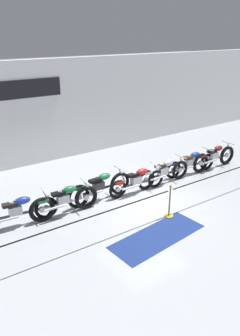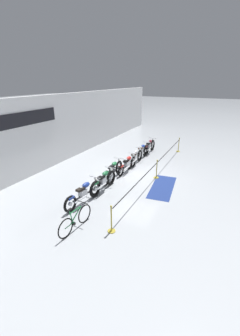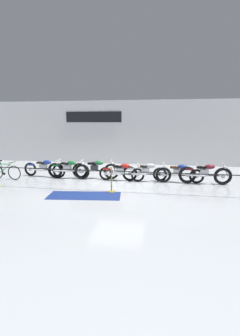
{
  "view_description": "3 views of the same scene",
  "coord_description": "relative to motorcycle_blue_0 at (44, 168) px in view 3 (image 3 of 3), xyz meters",
  "views": [
    {
      "loc": [
        -6.05,
        -7.62,
        5.23
      ],
      "look_at": [
        -0.24,
        1.11,
        0.79
      ],
      "focal_mm": 35.0,
      "sensor_mm": 36.0,
      "label": 1
    },
    {
      "loc": [
        -10.98,
        -4.44,
        5.0
      ],
      "look_at": [
        -1.03,
        0.44,
        0.62
      ],
      "focal_mm": 24.0,
      "sensor_mm": 36.0,
      "label": 2
    },
    {
      "loc": [
        1.67,
        -9.96,
        2.83
      ],
      "look_at": [
        -0.1,
        1.24,
        0.48
      ],
      "focal_mm": 24.0,
      "sensor_mm": 36.0,
      "label": 3
    }
  ],
  "objects": [
    {
      "name": "ground_plane",
      "position": [
        4.0,
        -0.71,
        -0.47
      ],
      "size": [
        120.0,
        120.0,
        0.0
      ],
      "primitive_type": "plane",
      "color": "#B2B7BC"
    },
    {
      "name": "back_wall",
      "position": [
        3.99,
        4.41,
        1.64
      ],
      "size": [
        28.0,
        0.29,
        4.2
      ],
      "color": "white",
      "rests_on": "ground"
    },
    {
      "name": "motorcycle_blue_0",
      "position": [
        0.0,
        0.0,
        0.0
      ],
      "size": [
        2.38,
        0.62,
        0.94
      ],
      "color": "black",
      "rests_on": "ground"
    },
    {
      "name": "motorcycle_green_1",
      "position": [
        1.38,
        -0.17,
        0.01
      ],
      "size": [
        2.22,
        0.62,
        0.97
      ],
      "color": "black",
      "rests_on": "ground"
    },
    {
      "name": "motorcycle_green_2",
      "position": [
        2.74,
        0.03,
        0.02
      ],
      "size": [
        2.41,
        0.62,
        0.97
      ],
      "color": "black",
      "rests_on": "ground"
    },
    {
      "name": "motorcycle_red_3",
      "position": [
        4.1,
        -0.2,
        -0.01
      ],
      "size": [
        2.24,
        0.62,
        0.91
      ],
      "color": "black",
      "rests_on": "ground"
    },
    {
      "name": "motorcycle_silver_4",
      "position": [
        5.29,
        -0.18,
        0.0
      ],
      "size": [
        2.34,
        0.62,
        0.94
      ],
      "color": "black",
      "rests_on": "ground"
    },
    {
      "name": "motorcycle_blue_5",
      "position": [
        6.78,
        -0.06,
        -0.01
      ],
      "size": [
        2.37,
        0.62,
        0.92
      ],
      "color": "black",
      "rests_on": "ground"
    },
    {
      "name": "motorcycle_maroon_6",
      "position": [
        7.97,
        -0.17,
        0.01
      ],
      "size": [
        2.36,
        0.62,
        0.98
      ],
      "color": "black",
      "rests_on": "ground"
    },
    {
      "name": "bicycle",
      "position": [
        -1.68,
        -0.8,
        -0.08
      ],
      "size": [
        1.73,
        0.48,
        0.96
      ],
      "color": "black",
      "rests_on": "ground"
    },
    {
      "name": "stanchion_far_left",
      "position": [
        2.62,
        -2.0,
        0.27
      ],
      "size": [
        10.57,
        0.28,
        1.05
      ],
      "color": "gold",
      "rests_on": "ground"
    },
    {
      "name": "stanchion_mid_left",
      "position": [
        3.95,
        -2.0,
        -0.11
      ],
      "size": [
        0.28,
        0.28,
        1.05
      ],
      "color": "gold",
      "rests_on": "ground"
    },
    {
      "name": "floor_banner",
      "position": [
        2.99,
        -2.63,
        -0.46
      ],
      "size": [
        2.91,
        1.36,
        0.01
      ],
      "primitive_type": "cube",
      "rotation": [
        0.0,
        0.0,
        0.11
      ],
      "color": "navy",
      "rests_on": "ground"
    }
  ]
}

